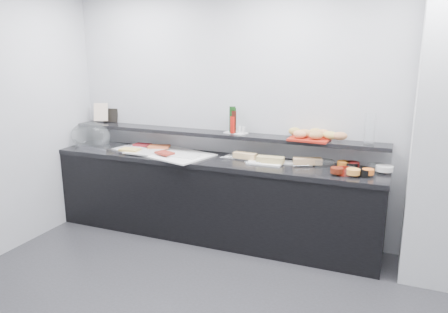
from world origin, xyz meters
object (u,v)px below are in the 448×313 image
at_px(condiment_tray, 236,133).
at_px(bread_tray, 309,139).
at_px(sandwich_plate_mid, 264,163).
at_px(framed_print, 111,112).
at_px(carafe, 370,129).
at_px(cloche_base, 103,146).

height_order(condiment_tray, bread_tray, bread_tray).
height_order(sandwich_plate_mid, framed_print, framed_print).
height_order(bread_tray, carafe, carafe).
height_order(cloche_base, condiment_tray, condiment_tray).
xyz_separation_m(cloche_base, framed_print, (-0.10, 0.32, 0.36)).
bearing_deg(carafe, framed_print, 177.19).
bearing_deg(framed_print, carafe, -2.54).
bearing_deg(cloche_base, condiment_tray, 21.40).
distance_m(cloche_base, framed_print, 0.50).
xyz_separation_m(cloche_base, bread_tray, (2.40, 0.17, 0.24)).
bearing_deg(sandwich_plate_mid, cloche_base, 179.65).
xyz_separation_m(framed_print, condiment_tray, (1.69, -0.10, -0.12)).
bearing_deg(condiment_tray, carafe, 13.89).
bearing_deg(bread_tray, carafe, 3.03).
relative_size(bread_tray, carafe, 1.31).
bearing_deg(carafe, cloche_base, -176.65).
height_order(cloche_base, bread_tray, bread_tray).
bearing_deg(sandwich_plate_mid, carafe, 9.03).
bearing_deg(framed_print, condiment_tray, -3.13).
distance_m(sandwich_plate_mid, carafe, 1.07).
relative_size(condiment_tray, bread_tray, 0.59).
bearing_deg(cloche_base, sandwich_plate_mid, 13.62).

